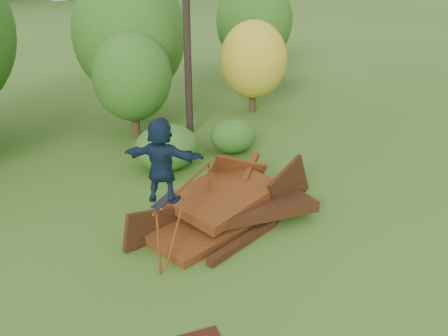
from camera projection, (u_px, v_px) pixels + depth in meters
ground at (297, 242)px, 12.72m from camera, size 240.00×240.00×0.00m
scrap_pile at (227, 207)px, 13.53m from camera, size 5.77×3.16×1.93m
grind_rail at (186, 200)px, 12.15m from camera, size 2.74×1.54×1.69m
skateboard at (164, 201)px, 11.05m from camera, size 0.80×0.57×0.08m
skater at (161, 160)px, 10.65m from camera, size 1.58×1.72×1.91m
tree_2 at (132, 76)px, 18.47m from camera, size 2.94×2.94×4.15m
tree_3 at (129, 33)px, 19.81m from camera, size 4.52×4.52×6.27m
tree_4 at (253, 60)px, 21.54m from camera, size 2.91×2.91×4.01m
tree_5 at (254, 21)px, 25.65m from camera, size 3.94×3.94×5.53m
shrub_left at (167, 147)px, 16.57m from camera, size 2.19×2.02×1.51m
shrub_right at (233, 136)px, 17.98m from camera, size 1.69×1.55×1.20m
utility_pole at (186, 14)px, 18.16m from camera, size 1.40×0.28×9.06m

